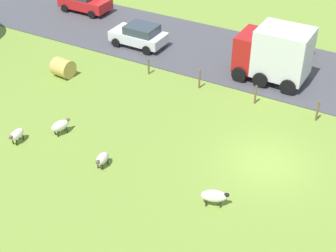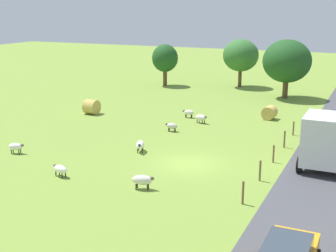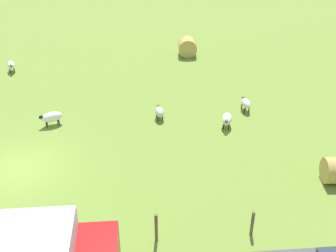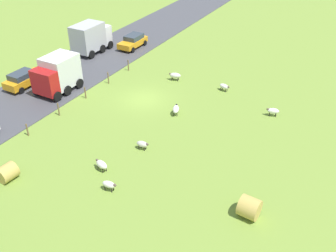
{
  "view_description": "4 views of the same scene",
  "coord_description": "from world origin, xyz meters",
  "px_view_note": "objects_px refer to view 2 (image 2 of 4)",
  "views": [
    {
      "loc": [
        -19.24,
        -5.37,
        15.57
      ],
      "look_at": [
        -1.19,
        4.87,
        1.28
      ],
      "focal_mm": 53.62,
      "sensor_mm": 36.0,
      "label": 1
    },
    {
      "loc": [
        10.77,
        -26.71,
        9.93
      ],
      "look_at": [
        -2.77,
        3.04,
        1.51
      ],
      "focal_mm": 50.22,
      "sensor_mm": 36.0,
      "label": 2
    },
    {
      "loc": [
        16.64,
        5.68,
        11.98
      ],
      "look_at": [
        -1.87,
        7.16,
        0.89
      ],
      "focal_mm": 45.7,
      "sensor_mm": 36.0,
      "label": 3
    },
    {
      "loc": [
        -17.38,
        26.54,
        17.35
      ],
      "look_at": [
        -5.17,
        4.59,
        1.16
      ],
      "focal_mm": 40.36,
      "sensor_mm": 36.0,
      "label": 4
    }
  ],
  "objects_px": {
    "sheep_4": "(140,145)",
    "truck_1": "(326,140)",
    "sheep_5": "(172,126)",
    "tree_2": "(165,58)",
    "tree_0": "(287,61)",
    "sheep_3": "(16,147)",
    "hay_bale_0": "(269,113)",
    "sheep_1": "(142,180)",
    "tree_1": "(241,55)",
    "sheep_6": "(60,169)",
    "hay_bale_1": "(92,107)",
    "sheep_0": "(189,112)",
    "sheep_2": "(201,118)"
  },
  "relations": [
    {
      "from": "sheep_4",
      "to": "truck_1",
      "type": "xyz_separation_m",
      "value": [
        12.08,
        1.68,
        1.37
      ]
    },
    {
      "from": "sheep_5",
      "to": "tree_2",
      "type": "xyz_separation_m",
      "value": [
        -9.89,
        20.1,
        3.0
      ]
    },
    {
      "from": "tree_0",
      "to": "sheep_3",
      "type": "bearing_deg",
      "value": -115.05
    },
    {
      "from": "sheep_4",
      "to": "tree_0",
      "type": "relative_size",
      "value": 0.2
    },
    {
      "from": "sheep_5",
      "to": "hay_bale_0",
      "type": "xyz_separation_m",
      "value": [
        6.24,
        7.52,
        0.13
      ]
    },
    {
      "from": "sheep_1",
      "to": "tree_2",
      "type": "xyz_separation_m",
      "value": [
        -13.43,
        32.04,
        2.91
      ]
    },
    {
      "from": "tree_0",
      "to": "truck_1",
      "type": "xyz_separation_m",
      "value": [
        6.69,
        -22.2,
        -2.17
      ]
    },
    {
      "from": "sheep_5",
      "to": "hay_bale_0",
      "type": "relative_size",
      "value": 0.86
    },
    {
      "from": "sheep_4",
      "to": "tree_1",
      "type": "xyz_separation_m",
      "value": [
        -1.19,
        28.96,
        3.41
      ]
    },
    {
      "from": "sheep_1",
      "to": "hay_bale_0",
      "type": "relative_size",
      "value": 1.08
    },
    {
      "from": "tree_0",
      "to": "sheep_6",
      "type": "bearing_deg",
      "value": -103.85
    },
    {
      "from": "sheep_1",
      "to": "sheep_3",
      "type": "bearing_deg",
      "value": 168.91
    },
    {
      "from": "truck_1",
      "to": "tree_0",
      "type": "bearing_deg",
      "value": 106.78
    },
    {
      "from": "hay_bale_1",
      "to": "truck_1",
      "type": "bearing_deg",
      "value": -17.62
    },
    {
      "from": "sheep_6",
      "to": "tree_0",
      "type": "relative_size",
      "value": 0.19
    },
    {
      "from": "tree_1",
      "to": "tree_2",
      "type": "height_order",
      "value": "tree_1"
    },
    {
      "from": "hay_bale_0",
      "to": "truck_1",
      "type": "height_order",
      "value": "truck_1"
    },
    {
      "from": "sheep_1",
      "to": "tree_0",
      "type": "height_order",
      "value": "tree_0"
    },
    {
      "from": "sheep_4",
      "to": "sheep_6",
      "type": "bearing_deg",
      "value": -108.07
    },
    {
      "from": "sheep_0",
      "to": "hay_bale_1",
      "type": "xyz_separation_m",
      "value": [
        -8.89,
        -2.32,
        0.19
      ]
    },
    {
      "from": "sheep_1",
      "to": "tree_1",
      "type": "bearing_deg",
      "value": 97.34
    },
    {
      "from": "sheep_6",
      "to": "tree_2",
      "type": "bearing_deg",
      "value": 104.01
    },
    {
      "from": "tree_0",
      "to": "truck_1",
      "type": "distance_m",
      "value": 23.29
    },
    {
      "from": "hay_bale_0",
      "to": "tree_1",
      "type": "bearing_deg",
      "value": 114.89
    },
    {
      "from": "sheep_2",
      "to": "tree_2",
      "type": "height_order",
      "value": "tree_2"
    },
    {
      "from": "sheep_3",
      "to": "sheep_4",
      "type": "height_order",
      "value": "sheep_4"
    },
    {
      "from": "sheep_2",
      "to": "sheep_0",
      "type": "bearing_deg",
      "value": 140.27
    },
    {
      "from": "sheep_1",
      "to": "hay_bale_1",
      "type": "bearing_deg",
      "value": 131.6
    },
    {
      "from": "hay_bale_0",
      "to": "tree_0",
      "type": "distance_m",
      "value": 11.05
    },
    {
      "from": "sheep_0",
      "to": "sheep_2",
      "type": "xyz_separation_m",
      "value": [
        1.75,
        -1.45,
        0.01
      ]
    },
    {
      "from": "sheep_5",
      "to": "hay_bale_0",
      "type": "height_order",
      "value": "hay_bale_0"
    },
    {
      "from": "sheep_0",
      "to": "hay_bale_0",
      "type": "xyz_separation_m",
      "value": [
        6.81,
        2.5,
        0.1
      ]
    },
    {
      "from": "sheep_3",
      "to": "tree_2",
      "type": "height_order",
      "value": "tree_2"
    },
    {
      "from": "sheep_3",
      "to": "tree_1",
      "type": "bearing_deg",
      "value": 78.95
    },
    {
      "from": "sheep_5",
      "to": "hay_bale_1",
      "type": "distance_m",
      "value": 9.84
    },
    {
      "from": "hay_bale_0",
      "to": "truck_1",
      "type": "xyz_separation_m",
      "value": [
        6.06,
        -11.73,
        1.29
      ]
    },
    {
      "from": "sheep_2",
      "to": "hay_bale_0",
      "type": "height_order",
      "value": "hay_bale_0"
    },
    {
      "from": "hay_bale_1",
      "to": "tree_2",
      "type": "distance_m",
      "value": 17.63
    },
    {
      "from": "sheep_3",
      "to": "truck_1",
      "type": "distance_m",
      "value": 20.51
    },
    {
      "from": "truck_1",
      "to": "sheep_1",
      "type": "bearing_deg",
      "value": -138.59
    },
    {
      "from": "tree_1",
      "to": "tree_2",
      "type": "bearing_deg",
      "value": -161.66
    },
    {
      "from": "tree_1",
      "to": "truck_1",
      "type": "bearing_deg",
      "value": -64.05
    },
    {
      "from": "sheep_0",
      "to": "sheep_2",
      "type": "distance_m",
      "value": 2.27
    },
    {
      "from": "sheep_0",
      "to": "hay_bale_1",
      "type": "height_order",
      "value": "hay_bale_1"
    },
    {
      "from": "tree_0",
      "to": "tree_2",
      "type": "distance_m",
      "value": 15.65
    },
    {
      "from": "sheep_6",
      "to": "hay_bale_0",
      "type": "relative_size",
      "value": 0.98
    },
    {
      "from": "sheep_3",
      "to": "sheep_5",
      "type": "bearing_deg",
      "value": 52.99
    },
    {
      "from": "hay_bale_1",
      "to": "truck_1",
      "type": "height_order",
      "value": "truck_1"
    },
    {
      "from": "sheep_4",
      "to": "sheep_2",
      "type": "bearing_deg",
      "value": 84.22
    },
    {
      "from": "sheep_0",
      "to": "sheep_3",
      "type": "bearing_deg",
      "value": -114.71
    }
  ]
}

